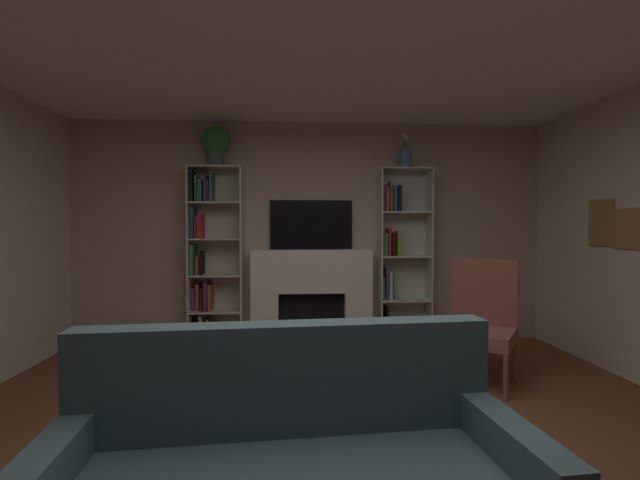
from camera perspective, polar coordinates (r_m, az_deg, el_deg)
The scene contains 10 objects.
ground_plane at distance 2.88m, azimuth 1.61°, elevation -27.32°, with size 6.79×6.79×0.00m, color brown.
wall_back_accent at distance 5.37m, azimuth -1.17°, elevation 0.95°, with size 5.78×0.06×2.66m, color tan.
fireplace at distance 5.28m, azimuth -1.09°, elevation -6.97°, with size 1.52×0.54×1.13m.
tv at distance 5.31m, azimuth -1.14°, elevation 1.99°, with size 0.98×0.06×0.58m, color black.
bookshelf_left at distance 5.32m, azimuth -13.97°, elevation -2.56°, with size 0.62×0.32×2.09m.
bookshelf_right at distance 5.40m, azimuth 10.06°, elevation -1.92°, with size 0.62×0.30×2.09m.
potted_plant at distance 5.35m, azimuth -13.34°, elevation 12.04°, with size 0.34×0.34×0.47m.
vase_with_flowers at distance 5.42m, azimuth 10.93°, elevation 10.50°, with size 0.15×0.15×0.42m.
armchair at distance 4.30m, azimuth 20.04°, elevation -9.92°, with size 0.79×0.79×1.10m.
coffee_table at distance 2.70m, azimuth -3.60°, elevation -20.48°, with size 0.84×0.51×0.44m.
Camera 1 is at (-0.23, -2.51, 1.40)m, focal length 24.78 mm.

